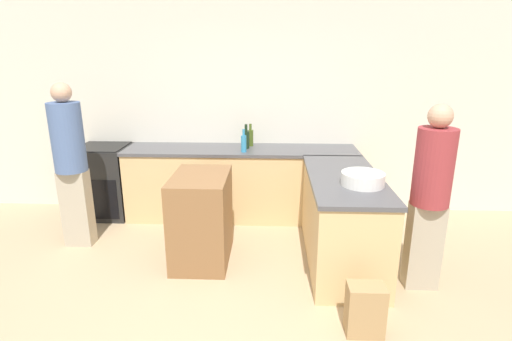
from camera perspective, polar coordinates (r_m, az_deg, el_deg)
ground_plane at (r=3.37m, az=-5.10°, el=-21.16°), size 14.00×14.00×0.00m
wall_back at (r=5.22m, az=-1.94°, el=8.80°), size 8.00×0.06×2.70m
counter_back at (r=5.09m, az=-2.13°, el=-1.78°), size 2.88×0.65×0.90m
counter_peninsula at (r=4.10m, az=12.19°, el=-6.80°), size 0.69×1.62×0.90m
range_oven at (r=5.51m, az=-20.72°, el=-1.40°), size 0.63×0.63×0.92m
island_table at (r=4.08m, az=-7.79°, el=-6.76°), size 0.55×0.80×0.90m
mixing_bowl at (r=3.70m, az=15.01°, el=-1.16°), size 0.39×0.39×0.12m
wine_bottle_dark at (r=4.94m, az=-1.42°, el=4.54°), size 0.08×0.08×0.30m
dish_soap_bottle at (r=4.76m, az=-1.77°, el=3.95°), size 0.07×0.07×0.28m
olive_oil_bottle at (r=5.08m, az=-0.80°, el=4.78°), size 0.07×0.07×0.28m
person_by_range at (r=4.62m, az=-24.97°, el=1.36°), size 0.33×0.33×1.77m
person_at_peninsula at (r=3.73m, az=23.65°, el=-2.87°), size 0.32×0.32×1.66m
paper_bag at (r=3.27m, az=15.33°, el=-18.62°), size 0.28×0.19×0.40m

